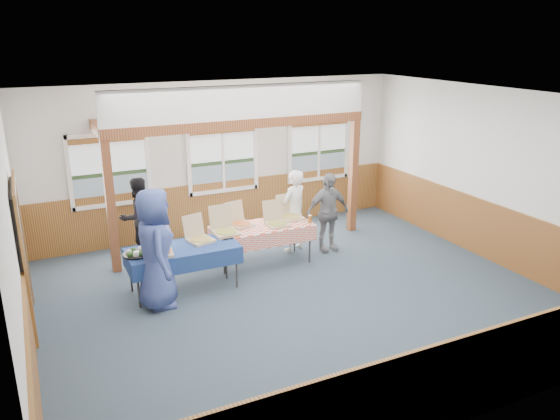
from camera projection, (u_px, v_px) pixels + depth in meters
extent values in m
plane|color=#2C3B47|center=(298.00, 296.00, 8.94)|extent=(8.00, 8.00, 0.00)
plane|color=white|center=(300.00, 98.00, 7.95)|extent=(8.00, 8.00, 0.00)
plane|color=silver|center=(222.00, 158.00, 11.45)|extent=(8.00, 0.00, 8.00)
plane|color=silver|center=(461.00, 296.00, 5.44)|extent=(8.00, 0.00, 8.00)
plane|color=silver|center=(15.00, 244.00, 6.80)|extent=(0.00, 8.00, 8.00)
plane|color=silver|center=(491.00, 175.00, 10.09)|extent=(0.00, 8.00, 8.00)
cube|color=brown|center=(224.00, 206.00, 11.75)|extent=(7.98, 0.05, 1.10)
cube|color=brown|center=(449.00, 384.00, 5.79)|extent=(7.98, 0.05, 1.10)
cube|color=brown|center=(29.00, 318.00, 7.14)|extent=(0.05, 6.98, 1.10)
cube|color=brown|center=(483.00, 228.00, 10.40)|extent=(0.05, 6.98, 1.10)
cube|color=#323232|center=(23.00, 258.00, 7.76)|extent=(0.06, 1.30, 2.10)
cube|color=white|center=(113.00, 204.00, 10.66)|extent=(1.52, 0.05, 0.08)
cube|color=white|center=(106.00, 134.00, 10.24)|extent=(1.52, 0.05, 0.08)
cube|color=white|center=(69.00, 174.00, 10.15)|extent=(0.08, 0.05, 1.46)
cube|color=white|center=(148.00, 166.00, 10.75)|extent=(0.08, 0.05, 1.46)
cube|color=white|center=(110.00, 170.00, 10.45)|extent=(0.05, 0.05, 1.30)
cube|color=slate|center=(111.00, 189.00, 10.61)|extent=(1.40, 0.02, 0.52)
cube|color=#243B1D|center=(110.00, 174.00, 10.51)|extent=(1.40, 0.02, 0.08)
cube|color=silver|center=(108.00, 154.00, 10.39)|extent=(1.40, 0.02, 0.70)
cube|color=brown|center=(107.00, 140.00, 10.25)|extent=(1.40, 0.07, 0.10)
cube|color=white|center=(224.00, 190.00, 11.61)|extent=(1.52, 0.05, 0.08)
cube|color=white|center=(222.00, 126.00, 11.18)|extent=(1.52, 0.05, 0.08)
cube|color=white|center=(189.00, 162.00, 11.09)|extent=(0.08, 0.05, 1.46)
cube|color=white|center=(256.00, 155.00, 11.70)|extent=(0.08, 0.05, 1.46)
cube|color=white|center=(223.00, 159.00, 11.39)|extent=(0.05, 0.05, 1.30)
cube|color=slate|center=(223.00, 176.00, 11.55)|extent=(1.40, 0.02, 0.52)
cube|color=#243B1D|center=(223.00, 162.00, 11.46)|extent=(1.40, 0.02, 0.08)
cube|color=silver|center=(222.00, 144.00, 11.34)|extent=(1.40, 0.02, 0.70)
cube|color=brown|center=(222.00, 131.00, 11.19)|extent=(1.40, 0.07, 0.10)
cube|color=white|center=(318.00, 178.00, 12.55)|extent=(1.52, 0.05, 0.08)
cube|color=white|center=(320.00, 118.00, 12.12)|extent=(1.52, 0.05, 0.08)
cube|color=white|center=(290.00, 152.00, 12.03)|extent=(0.08, 0.05, 1.46)
cube|color=white|center=(347.00, 146.00, 12.64)|extent=(0.08, 0.05, 1.46)
cube|color=white|center=(319.00, 149.00, 12.34)|extent=(0.05, 0.05, 1.30)
cube|color=slate|center=(318.00, 165.00, 12.49)|extent=(1.40, 0.02, 0.52)
cube|color=#243B1D|center=(318.00, 153.00, 12.40)|extent=(1.40, 0.02, 0.08)
cube|color=silver|center=(318.00, 136.00, 12.28)|extent=(1.40, 0.02, 0.70)
cube|color=brown|center=(320.00, 123.00, 12.14)|extent=(1.40, 0.07, 0.10)
cube|color=#602B15|center=(111.00, 208.00, 9.51)|extent=(0.15, 0.15, 2.40)
cube|color=#602B15|center=(353.00, 177.00, 11.57)|extent=(0.15, 0.15, 2.40)
cube|color=#602B15|center=(242.00, 124.00, 10.14)|extent=(5.15, 0.18, 0.18)
cylinder|color=#323232|center=(138.00, 286.00, 8.45)|extent=(0.04, 0.04, 0.73)
cylinder|color=#323232|center=(131.00, 271.00, 8.98)|extent=(0.04, 0.04, 0.73)
cylinder|color=#323232|center=(237.00, 267.00, 9.12)|extent=(0.04, 0.04, 0.73)
cylinder|color=#323232|center=(224.00, 255.00, 9.65)|extent=(0.04, 0.04, 0.73)
cube|color=#323232|center=(183.00, 249.00, 8.94)|extent=(1.86, 1.06, 0.03)
cube|color=navy|center=(183.00, 248.00, 8.93)|extent=(1.93, 1.13, 0.01)
cube|color=navy|center=(190.00, 264.00, 8.64)|extent=(1.78, 0.36, 0.28)
cube|color=navy|center=(177.00, 248.00, 9.31)|extent=(1.78, 0.36, 0.28)
cylinder|color=#323232|center=(226.00, 259.00, 9.46)|extent=(0.04, 0.04, 0.73)
cylinder|color=#323232|center=(214.00, 247.00, 9.99)|extent=(0.04, 0.04, 0.73)
cylinder|color=#323232|center=(310.00, 244.00, 10.13)|extent=(0.04, 0.04, 0.73)
cylinder|color=#323232|center=(295.00, 234.00, 10.66)|extent=(0.04, 0.04, 0.73)
cube|color=#323232|center=(262.00, 227.00, 9.94)|extent=(1.79, 0.77, 0.03)
cube|color=red|center=(262.00, 226.00, 9.94)|extent=(1.85, 0.83, 0.01)
cube|color=red|center=(271.00, 240.00, 9.64)|extent=(1.83, 0.04, 0.28)
cube|color=red|center=(254.00, 227.00, 10.33)|extent=(1.83, 0.04, 0.28)
cube|color=tan|center=(161.00, 253.00, 8.63)|extent=(0.43, 0.43, 0.04)
cylinder|color=orange|center=(160.00, 252.00, 8.62)|extent=(0.38, 0.38, 0.01)
cube|color=tan|center=(158.00, 236.00, 8.77)|extent=(0.39, 0.14, 0.38)
cube|color=tan|center=(201.00, 240.00, 9.17)|extent=(0.46, 0.46, 0.04)
cylinder|color=#C1BC59|center=(201.00, 239.00, 9.16)|extent=(0.40, 0.40, 0.01)
cube|color=tan|center=(193.00, 225.00, 9.27)|extent=(0.39, 0.18, 0.38)
cube|color=tan|center=(226.00, 233.00, 9.50)|extent=(0.43, 0.43, 0.05)
cylinder|color=gold|center=(226.00, 231.00, 9.49)|extent=(0.37, 0.37, 0.01)
cube|color=tan|center=(220.00, 216.00, 9.65)|extent=(0.42, 0.11, 0.41)
cube|color=tan|center=(241.00, 225.00, 9.92)|extent=(0.44, 0.44, 0.04)
cylinder|color=orange|center=(241.00, 223.00, 9.91)|extent=(0.39, 0.39, 0.01)
cube|color=tan|center=(234.00, 211.00, 10.02)|extent=(0.38, 0.16, 0.37)
cube|color=tan|center=(277.00, 224.00, 9.93)|extent=(0.40, 0.40, 0.04)
cylinder|color=gold|center=(277.00, 223.00, 9.92)|extent=(0.35, 0.35, 0.01)
cube|color=tan|center=(273.00, 210.00, 10.07)|extent=(0.39, 0.11, 0.38)
cube|color=tan|center=(292.00, 218.00, 10.28)|extent=(0.41, 0.41, 0.04)
cylinder|color=#C1BC59|center=(292.00, 216.00, 10.27)|extent=(0.36, 0.36, 0.01)
cube|color=tan|center=(285.00, 204.00, 10.41)|extent=(0.39, 0.11, 0.38)
cylinder|color=black|center=(136.00, 254.00, 8.62)|extent=(0.43, 0.43, 0.03)
cylinder|color=white|center=(136.00, 253.00, 8.61)|extent=(0.10, 0.10, 0.04)
sphere|color=#346024|center=(144.00, 251.00, 8.65)|extent=(0.10, 0.10, 0.10)
sphere|color=beige|center=(140.00, 250.00, 8.72)|extent=(0.10, 0.10, 0.10)
sphere|color=#346024|center=(133.00, 250.00, 8.69)|extent=(0.10, 0.10, 0.10)
sphere|color=beige|center=(129.00, 252.00, 8.61)|extent=(0.10, 0.10, 0.10)
sphere|color=#346024|center=(130.00, 255.00, 8.52)|extent=(0.10, 0.10, 0.10)
sphere|color=beige|center=(136.00, 255.00, 8.50)|extent=(0.10, 0.10, 0.10)
sphere|color=#346024|center=(142.00, 254.00, 8.56)|extent=(0.10, 0.10, 0.10)
cylinder|color=#9C591A|center=(310.00, 219.00, 10.05)|extent=(0.07, 0.07, 0.15)
imported|color=white|center=(294.00, 211.00, 10.57)|extent=(0.69, 0.58, 1.63)
imported|color=black|center=(138.00, 217.00, 10.36)|extent=(0.89, 0.79, 1.54)
imported|color=#39498E|center=(155.00, 249.00, 8.35)|extent=(0.69, 0.99, 1.91)
imported|color=gray|center=(328.00, 212.00, 10.59)|extent=(0.92, 0.38, 1.57)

